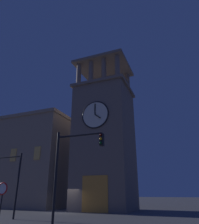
% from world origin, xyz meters
% --- Properties ---
extents(ground_plane, '(200.00, 200.00, 0.00)m').
position_xyz_m(ground_plane, '(0.00, 0.00, 0.00)').
color(ground_plane, '#4C4C51').
extents(clocktower, '(7.82, 7.36, 23.14)m').
position_xyz_m(clocktower, '(-3.26, -4.50, 8.90)').
color(clocktower, '#75665B').
rests_on(clocktower, ground_plane).
extents(adjacent_wing_building, '(21.29, 7.45, 13.59)m').
position_xyz_m(adjacent_wing_building, '(13.78, -4.75, 6.81)').
color(adjacent_wing_building, gray).
rests_on(adjacent_wing_building, ground_plane).
extents(traffic_signal_near, '(3.29, 0.41, 5.84)m').
position_xyz_m(traffic_signal_near, '(-6.86, 11.16, 3.89)').
color(traffic_signal_near, black).
rests_on(traffic_signal_near, ground_plane).
extents(traffic_signal_mid, '(2.99, 0.41, 5.52)m').
position_xyz_m(traffic_signal_mid, '(1.50, 7.27, 3.69)').
color(traffic_signal_mid, black).
rests_on(traffic_signal_mid, ground_plane).
extents(no_horn_sign, '(0.78, 0.14, 2.71)m').
position_xyz_m(no_horn_sign, '(-2.56, 12.00, 2.12)').
color(no_horn_sign, black).
rests_on(no_horn_sign, ground_plane).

